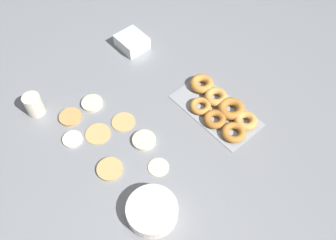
% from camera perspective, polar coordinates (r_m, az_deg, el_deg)
% --- Properties ---
extents(ground_plane, '(3.00, 3.00, 0.00)m').
position_cam_1_polar(ground_plane, '(1.48, -4.22, -0.84)').
color(ground_plane, gray).
extents(pancake_0, '(0.08, 0.08, 0.01)m').
position_cam_1_polar(pancake_0, '(1.37, -1.55, -7.54)').
color(pancake_0, beige).
rests_on(pancake_0, ground_plane).
extents(pancake_1, '(0.09, 0.09, 0.01)m').
position_cam_1_polar(pancake_1, '(1.57, -12.06, 2.65)').
color(pancake_1, beige).
rests_on(pancake_1, ground_plane).
extents(pancake_2, '(0.08, 0.08, 0.01)m').
position_cam_1_polar(pancake_2, '(1.48, -15.06, -2.96)').
color(pancake_2, silver).
rests_on(pancake_2, ground_plane).
extents(pancake_3, '(0.10, 0.10, 0.01)m').
position_cam_1_polar(pancake_3, '(1.48, -11.19, -2.14)').
color(pancake_3, tan).
rests_on(pancake_3, ground_plane).
extents(pancake_4, '(0.09, 0.09, 0.02)m').
position_cam_1_polar(pancake_4, '(1.43, -3.87, -3.27)').
color(pancake_4, beige).
rests_on(pancake_4, ground_plane).
extents(pancake_5, '(0.09, 0.09, 0.01)m').
position_cam_1_polar(pancake_5, '(1.55, -15.39, 0.48)').
color(pancake_5, tan).
rests_on(pancake_5, ground_plane).
extents(pancake_6, '(0.10, 0.10, 0.01)m').
position_cam_1_polar(pancake_6, '(1.49, -7.18, -0.26)').
color(pancake_6, tan).
rests_on(pancake_6, ground_plane).
extents(pancake_7, '(0.10, 0.10, 0.01)m').
position_cam_1_polar(pancake_7, '(1.38, -9.32, -7.76)').
color(pancake_7, tan).
rests_on(pancake_7, ground_plane).
extents(donut_tray, '(0.38, 0.20, 0.04)m').
position_cam_1_polar(donut_tray, '(1.52, 8.31, 1.95)').
color(donut_tray, '#93969B').
rests_on(donut_tray, ground_plane).
extents(batter_bowl, '(0.18, 0.18, 0.05)m').
position_cam_1_polar(batter_bowl, '(1.27, -2.56, -14.39)').
color(batter_bowl, silver).
rests_on(batter_bowl, ground_plane).
extents(container_stack, '(0.14, 0.12, 0.06)m').
position_cam_1_polar(container_stack, '(1.78, -5.80, 12.35)').
color(container_stack, white).
rests_on(container_stack, ground_plane).
extents(paper_cup, '(0.07, 0.07, 0.10)m').
position_cam_1_polar(paper_cup, '(1.58, -20.72, 2.32)').
color(paper_cup, beige).
rests_on(paper_cup, ground_plane).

